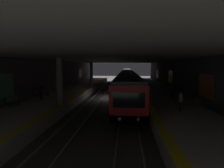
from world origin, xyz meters
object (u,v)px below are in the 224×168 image
at_px(person_standing_far, 41,91).
at_px(backpack_on_floor, 48,94).
at_px(bench_left_near, 196,100).
at_px(person_waiting_near, 180,101).
at_px(bench_left_mid, 186,95).
at_px(bench_right_mid, 38,93).
at_px(metro_train, 127,78).
at_px(pillar_near, 60,81).
at_px(person_boarding, 173,91).
at_px(suitcase_rolling, 61,88).
at_px(trash_bin, 173,93).
at_px(person_walking_mid, 57,87).
at_px(pillar_far, 91,74).
at_px(bench_right_near, 14,100).
at_px(bench_right_far, 74,82).

relative_size(person_standing_far, backpack_on_floor, 4.37).
distance_m(bench_left_near, backpack_on_floor, 17.14).
bearing_deg(person_waiting_near, bench_left_mid, -21.71).
bearing_deg(person_waiting_near, bench_right_mid, 68.97).
height_order(metro_train, bench_right_mid, metro_train).
relative_size(pillar_near, bench_left_near, 2.68).
relative_size(person_boarding, suitcase_rolling, 1.55).
relative_size(bench_left_mid, trash_bin, 2.00).
height_order(bench_left_mid, person_walking_mid, person_walking_mid).
relative_size(pillar_far, suitcase_rolling, 4.57).
relative_size(person_boarding, trash_bin, 1.81).
bearing_deg(suitcase_rolling, metro_train, -31.87).
height_order(metro_train, bench_left_mid, metro_train).
xyz_separation_m(person_waiting_near, suitcase_rolling, (11.54, 14.28, -0.48)).
bearing_deg(metro_train, person_waiting_near, -171.13).
bearing_deg(trash_bin, suitcase_rolling, 76.24).
bearing_deg(bench_right_mid, pillar_far, -18.90).
bearing_deg(backpack_on_floor, bench_left_near, -106.75).
distance_m(pillar_near, pillar_far, 16.31).
relative_size(bench_right_mid, person_waiting_near, 1.11).
height_order(pillar_far, person_boarding, pillar_far).
relative_size(metro_train, person_boarding, 39.49).
relative_size(bench_right_near, trash_bin, 2.00).
bearing_deg(pillar_far, pillar_near, 180.00).
height_order(bench_right_far, suitcase_rolling, suitcase_rolling).
relative_size(backpack_on_floor, trash_bin, 0.47).
xyz_separation_m(bench_left_near, trash_bin, (5.59, 0.73, -0.10)).
bearing_deg(bench_left_near, bench_right_far, 41.81).
bearing_deg(pillar_far, trash_bin, -130.22).
bearing_deg(suitcase_rolling, bench_right_far, 4.47).
bearing_deg(bench_left_mid, backpack_on_floor, 83.13).
relative_size(bench_right_far, backpack_on_floor, 4.25).
relative_size(bench_left_mid, backpack_on_floor, 4.25).
relative_size(bench_right_far, person_standing_far, 0.97).
xyz_separation_m(person_boarding, suitcase_rolling, (5.18, 15.22, -0.48)).
height_order(metro_train, person_boarding, metro_train).
height_order(bench_right_near, bench_right_mid, same).
xyz_separation_m(bench_left_mid, bench_right_mid, (0.68, 17.07, 0.00)).
relative_size(metro_train, bench_right_mid, 35.83).
bearing_deg(bench_left_mid, pillar_far, 44.95).
bearing_deg(person_waiting_near, suitcase_rolling, 51.05).
distance_m(metro_train, suitcase_rolling, 18.91).
bearing_deg(trash_bin, bench_right_mid, 96.80).
xyz_separation_m(pillar_near, person_standing_far, (2.13, 2.90, -1.32)).
xyz_separation_m(person_standing_far, backpack_on_floor, (3.25, 0.62, -0.76)).
relative_size(person_waiting_near, suitcase_rolling, 1.54).
distance_m(pillar_far, person_walking_mid, 10.22).
xyz_separation_m(pillar_far, bench_right_near, (-17.14, 4.18, -1.75)).
height_order(person_waiting_near, person_standing_far, person_standing_far).
xyz_separation_m(pillar_near, suitcase_rolling, (9.85, 3.43, -1.93)).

